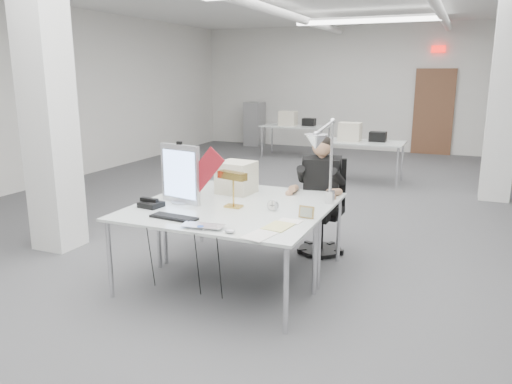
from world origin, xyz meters
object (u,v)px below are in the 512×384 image
Objects in this scene: seated_person at (321,176)px; monitor at (180,174)px; bankers_lamp at (233,189)px; desk_phone at (151,205)px; architect_lamp at (325,158)px; laptop at (200,228)px; desk_main at (212,218)px; beige_monitor at (237,177)px; office_chair at (321,212)px.

monitor is (-1.10, -1.11, 0.14)m from seated_person.
desk_phone is at bearing -140.52° from bankers_lamp.
monitor is 0.59× the size of architect_lamp.
desk_phone is 1.69m from architect_lamp.
desk_phone is at bearing -143.82° from seated_person.
monitor is at bearing 63.53° from desk_phone.
desk_phone is (-0.78, 0.44, 0.01)m from laptop.
desk_main is 0.69m from desk_phone.
desk_main is 5.07× the size of laptop.
seated_person is 0.94m from beige_monitor.
architect_lamp is (1.35, 0.31, 0.20)m from monitor.
bankers_lamp reaches higher than beige_monitor.
desk_main is at bearing -122.43° from office_chair.
desk_phone is at bearing -115.60° from beige_monitor.
monitor is at bearing -158.32° from bankers_lamp.
bankers_lamp is at bearing -127.24° from office_chair.
architect_lamp is at bearing -84.61° from office_chair.
architect_lamp reaches higher than bankers_lamp.
laptop is at bearing -116.22° from seated_person.
desk_main is at bearing -73.25° from beige_monitor.
monitor is at bearing 147.63° from desk_main.
office_chair is at bearing 79.29° from seated_person.
seated_person is 1.88m from laptop.
architect_lamp is at bearing 24.44° from monitor.
beige_monitor is (-0.77, -0.52, 0.02)m from seated_person.
architect_lamp is (0.84, 0.63, 0.50)m from desk_main.
desk_phone reaches higher than laptop.
office_chair reaches higher than desk_main.
desk_main is 5.11× the size of beige_monitor.
bankers_lamp is 0.58m from beige_monitor.
office_chair is 1.68× the size of monitor.
laptop is at bearing -72.63° from beige_monitor.
desk_phone is (-0.72, -0.30, -0.15)m from bankers_lamp.
office_chair is 1.00× the size of architect_lamp.
office_chair is 1.32m from bankers_lamp.
laptop is at bearing -37.58° from monitor.
office_chair is 1.06m from beige_monitor.
beige_monitor is at bearing 94.50° from laptop.
monitor reaches higher than bankers_lamp.
desk_main is 1.56m from seated_person.
desk_main is 0.94m from beige_monitor.
beige_monitor is (-0.22, 0.54, -0.01)m from bankers_lamp.
desk_phone is (-0.18, -0.26, -0.26)m from monitor.
desk_main is 3.13× the size of monitor.
seated_person is 0.91m from architect_lamp.
desk_main is 5.17× the size of bankers_lamp.
office_chair is 1.93m from desk_phone.
laptop is at bearing -76.39° from desk_main.
laptop is 1.78× the size of desk_phone.
seated_person reaches higher than desk_phone.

